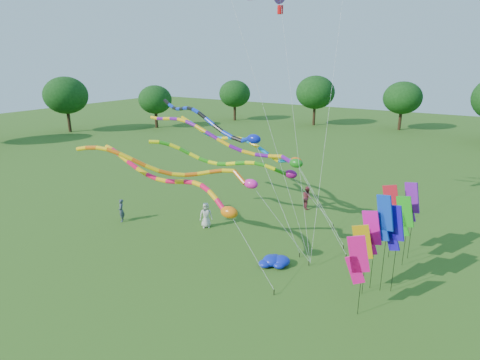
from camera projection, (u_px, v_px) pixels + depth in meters
The scene contains 20 objects.
ground at pixel (236, 287), 21.22m from camera, with size 160.00×160.00×0.00m, color #2E5817.
tree_ring at pixel (219, 176), 22.09m from camera, with size 121.51×119.72×9.37m.
tube_kite_red at pixel (182, 186), 23.74m from camera, with size 13.77×1.95×6.46m.
tube_kite_orange at pixel (186, 170), 23.22m from camera, with size 12.89×5.18×7.24m.
tube_kite_purple at pixel (229, 141), 27.48m from camera, with size 16.85×1.88×8.05m.
tube_kite_blue at pixel (212, 123), 28.16m from camera, with size 14.57×4.93×8.81m.
tube_kite_cyan at pixel (246, 145), 28.00m from camera, with size 13.86×1.84×7.69m.
tube_kite_green at pixel (239, 163), 28.44m from camera, with size 12.32×5.02×6.46m.
banner_pole_orange at pixel (361, 247), 19.95m from camera, with size 1.14×0.39×3.85m.
banner_pole_magenta_b at pixel (371, 233), 20.38m from camera, with size 1.16×0.16×4.35m.
banner_pole_green at pixel (404, 216), 22.75m from camera, with size 1.16×0.23×4.26m.
banner_pole_blue_b at pixel (394, 228), 20.02m from camera, with size 1.13×0.43×4.74m.
banner_pole_red at pixel (390, 205), 23.50m from camera, with size 1.16×0.16×4.64m.
banner_pole_magenta_a at pixel (357, 260), 18.23m from camera, with size 1.13×0.44×4.08m.
banner_pole_blue_a at pixel (384, 218), 19.94m from camera, with size 1.09×0.54×5.25m.
banner_pole_violet at pixel (411, 202), 23.40m from camera, with size 1.09×0.55×4.81m.
blue_nylon_heap at pixel (272, 261), 23.49m from camera, with size 1.73×1.47×0.58m.
person_a at pixel (206, 215), 28.46m from camera, with size 0.90×0.59×1.84m, color beige.
person_b at pixel (121, 210), 29.49m from camera, with size 0.62×0.41×1.71m, color #3A4451.
person_c at pixel (307, 197), 32.03m from camera, with size 0.90×0.70×1.85m, color #8D333F.
Camera 1 is at (10.05, -15.67, 11.67)m, focal length 30.00 mm.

